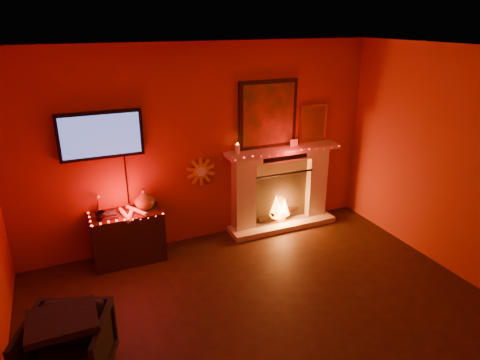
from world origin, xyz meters
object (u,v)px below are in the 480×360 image
object	(u,v)px
fireplace	(280,180)
sunburst_clock	(201,171)
tv	(101,135)
console_table	(129,234)
armchair	(68,350)

from	to	relation	value
fireplace	sunburst_clock	bearing A→B (deg)	175.63
tv	console_table	bearing A→B (deg)	-46.87
fireplace	armchair	xyz separation A→B (m)	(-3.09, -1.93, -0.41)
tv	sunburst_clock	bearing A→B (deg)	1.24
armchair	fireplace	bearing A→B (deg)	52.91
tv	armchair	distance (m)	2.49
fireplace	armchair	size ratio (longest dim) A/B	3.14
sunburst_clock	armchair	bearing A→B (deg)	-133.19
sunburst_clock	console_table	xyz separation A→B (m)	(-1.07, -0.22, -0.62)
fireplace	tv	xyz separation A→B (m)	(-2.44, 0.06, 0.92)
fireplace	sunburst_clock	distance (m)	1.23
sunburst_clock	tv	bearing A→B (deg)	-178.76
fireplace	tv	distance (m)	2.61
tv	sunburst_clock	size ratio (longest dim) A/B	3.10
fireplace	tv	size ratio (longest dim) A/B	1.76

